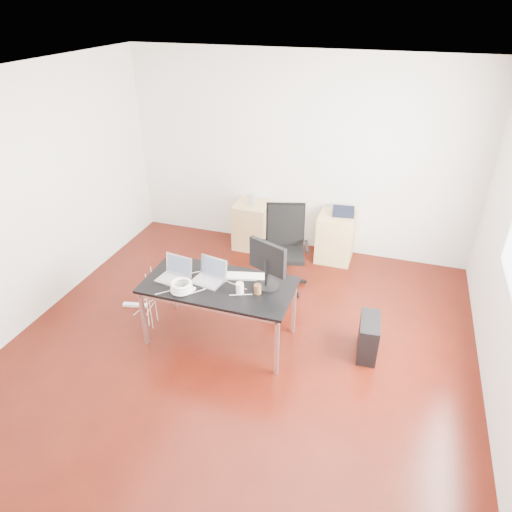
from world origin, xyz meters
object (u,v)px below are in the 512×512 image
(desk, at_px, (219,288))
(filing_cabinet_right, at_px, (335,237))
(office_chair, at_px, (285,244))
(filing_cabinet_left, at_px, (252,225))
(pc_tower, at_px, (368,337))

(desk, distance_m, filing_cabinet_right, 2.37)
(office_chair, height_order, filing_cabinet_left, office_chair)
(pc_tower, bearing_deg, filing_cabinet_left, 130.95)
(office_chair, relative_size, filing_cabinet_right, 1.54)
(filing_cabinet_left, bearing_deg, desk, -80.83)
(filing_cabinet_left, distance_m, filing_cabinet_right, 1.26)
(pc_tower, bearing_deg, desk, -175.58)
(office_chair, xyz_separation_m, pc_tower, (1.21, -1.05, -0.39))
(filing_cabinet_right, bearing_deg, pc_tower, -70.37)
(desk, relative_size, pc_tower, 3.56)
(filing_cabinet_left, distance_m, pc_tower, 2.73)
(filing_cabinet_right, bearing_deg, desk, -112.86)
(desk, xyz_separation_m, pc_tower, (1.60, 0.25, -0.46))
(desk, relative_size, office_chair, 1.48)
(desk, relative_size, filing_cabinet_right, 2.29)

